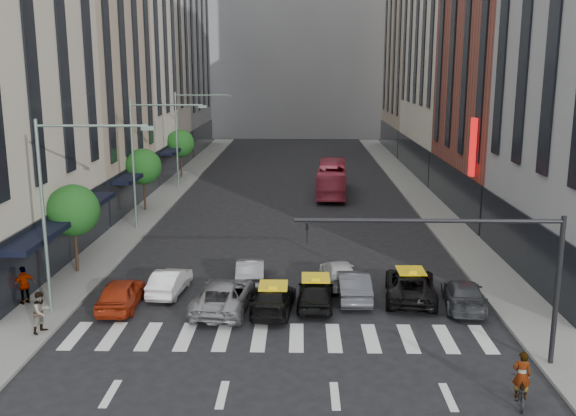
# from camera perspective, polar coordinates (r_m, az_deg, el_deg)

# --- Properties ---
(ground) EXTENTS (160.00, 160.00, 0.00)m
(ground) POSITION_cam_1_polar(r_m,az_deg,el_deg) (26.80, -0.58, -12.72)
(ground) COLOR black
(ground) RESTS_ON ground
(sidewalk_left) EXTENTS (3.00, 96.00, 0.15)m
(sidewalk_left) POSITION_cam_1_polar(r_m,az_deg,el_deg) (56.76, -11.33, 0.66)
(sidewalk_left) COLOR slate
(sidewalk_left) RESTS_ON ground
(sidewalk_right) EXTENTS (3.00, 96.00, 0.15)m
(sidewalk_right) POSITION_cam_1_polar(r_m,az_deg,el_deg) (56.45, 12.12, 0.56)
(sidewalk_right) COLOR slate
(sidewalk_right) RESTS_ON ground
(building_left_b) EXTENTS (8.00, 16.00, 24.00)m
(building_left_b) POSITION_cam_1_polar(r_m,az_deg,el_deg) (55.19, -18.03, 12.45)
(building_left_b) COLOR tan
(building_left_b) RESTS_ON ground
(building_left_c) EXTENTS (8.00, 20.00, 36.00)m
(building_left_c) POSITION_cam_1_polar(r_m,az_deg,el_deg) (72.77, -13.58, 17.28)
(building_left_c) COLOR beige
(building_left_c) RESTS_ON ground
(building_left_d) EXTENTS (8.00, 18.00, 30.00)m
(building_left_d) POSITION_cam_1_polar(r_m,az_deg,el_deg) (91.08, -10.41, 14.47)
(building_left_d) COLOR gray
(building_left_d) RESTS_ON ground
(building_right_b) EXTENTS (8.00, 18.00, 26.00)m
(building_right_b) POSITION_cam_1_polar(r_m,az_deg,el_deg) (53.79, 19.29, 13.45)
(building_right_b) COLOR brown
(building_right_b) RESTS_ON ground
(building_right_d) EXTENTS (8.00, 18.00, 28.00)m
(building_right_d) POSITION_cam_1_polar(r_m,az_deg,el_deg) (90.76, 11.83, 13.79)
(building_right_d) COLOR tan
(building_right_d) RESTS_ON ground
(building_far) EXTENTS (30.00, 10.00, 36.00)m
(building_far) POSITION_cam_1_polar(r_m,az_deg,el_deg) (109.46, 0.80, 15.85)
(building_far) COLOR gray
(building_far) RESTS_ON ground
(tree_near) EXTENTS (2.88, 2.88, 4.95)m
(tree_near) POSITION_cam_1_polar(r_m,az_deg,el_deg) (37.29, -18.54, -0.21)
(tree_near) COLOR black
(tree_near) RESTS_ON sidewalk_left
(tree_mid) EXTENTS (2.88, 2.88, 4.95)m
(tree_mid) POSITION_cam_1_polar(r_m,az_deg,el_deg) (52.37, -12.74, 3.60)
(tree_mid) COLOR black
(tree_mid) RESTS_ON sidewalk_left
(tree_far) EXTENTS (2.88, 2.88, 4.95)m
(tree_far) POSITION_cam_1_polar(r_m,az_deg,el_deg) (67.88, -9.55, 5.68)
(tree_far) COLOR black
(tree_far) RESTS_ON sidewalk_left
(streetlamp_near) EXTENTS (5.38, 0.25, 9.00)m
(streetlamp_near) POSITION_cam_1_polar(r_m,az_deg,el_deg) (30.74, -19.43, 1.43)
(streetlamp_near) COLOR gray
(streetlamp_near) RESTS_ON sidewalk_left
(streetlamp_mid) EXTENTS (5.38, 0.25, 9.00)m
(streetlamp_mid) POSITION_cam_1_polar(r_m,az_deg,el_deg) (45.88, -12.51, 5.25)
(streetlamp_mid) COLOR gray
(streetlamp_mid) RESTS_ON sidewalk_left
(streetlamp_far) EXTENTS (5.38, 0.25, 9.00)m
(streetlamp_far) POSITION_cam_1_polar(r_m,az_deg,el_deg) (61.46, -9.03, 7.13)
(streetlamp_far) COLOR gray
(streetlamp_far) RESTS_ON sidewalk_left
(traffic_signal) EXTENTS (10.10, 0.20, 6.00)m
(traffic_signal) POSITION_cam_1_polar(r_m,az_deg,el_deg) (25.23, 17.12, -4.05)
(traffic_signal) COLOR black
(traffic_signal) RESTS_ON ground
(liberty_sign) EXTENTS (0.30, 0.70, 4.00)m
(liberty_sign) POSITION_cam_1_polar(r_m,az_deg,el_deg) (46.13, 16.11, 5.21)
(liberty_sign) COLOR red
(liberty_sign) RESTS_ON ground
(car_red) EXTENTS (1.81, 4.33, 1.46)m
(car_red) POSITION_cam_1_polar(r_m,az_deg,el_deg) (32.15, -14.61, -7.36)
(car_red) COLOR #99260D
(car_red) RESTS_ON ground
(car_white_front) EXTENTS (1.75, 4.05, 1.30)m
(car_white_front) POSITION_cam_1_polar(r_m,az_deg,el_deg) (33.61, -10.47, -6.43)
(car_white_front) COLOR white
(car_white_front) RESTS_ON ground
(car_silver) EXTENTS (2.91, 5.49, 1.47)m
(car_silver) POSITION_cam_1_polar(r_m,az_deg,el_deg) (31.00, -5.73, -7.75)
(car_silver) COLOR gray
(car_silver) RESTS_ON ground
(taxi_left) EXTENTS (2.24, 4.62, 1.30)m
(taxi_left) POSITION_cam_1_polar(r_m,az_deg,el_deg) (30.65, -1.31, -8.09)
(taxi_left) COLOR black
(taxi_left) RESTS_ON ground
(taxi_center) EXTENTS (1.93, 4.34, 1.45)m
(taxi_center) POSITION_cam_1_polar(r_m,az_deg,el_deg) (31.30, 2.47, -7.51)
(taxi_center) COLOR black
(taxi_center) RESTS_ON ground
(car_grey_mid) EXTENTS (1.65, 4.48, 1.47)m
(car_grey_mid) POSITION_cam_1_polar(r_m,az_deg,el_deg) (32.46, 5.77, -6.81)
(car_grey_mid) COLOR #3E3F45
(car_grey_mid) RESTS_ON ground
(taxi_right) EXTENTS (3.06, 5.53, 1.46)m
(taxi_right) POSITION_cam_1_polar(r_m,az_deg,el_deg) (32.83, 10.82, -6.75)
(taxi_right) COLOR black
(taxi_right) RESTS_ON ground
(car_grey_curb) EXTENTS (2.41, 4.75, 1.32)m
(car_grey_curb) POSITION_cam_1_polar(r_m,az_deg,el_deg) (32.35, 15.34, -7.41)
(car_grey_curb) COLOR #393B40
(car_grey_curb) RESTS_ON ground
(car_row2_left) EXTENTS (1.69, 4.27, 1.38)m
(car_row2_left) POSITION_cam_1_polar(r_m,az_deg,el_deg) (34.62, -3.36, -5.61)
(car_row2_left) COLOR gray
(car_row2_left) RESTS_ON ground
(car_row2_right) EXTENTS (2.16, 4.47, 1.25)m
(car_row2_right) POSITION_cam_1_polar(r_m,az_deg,el_deg) (34.56, 4.55, -5.77)
(car_row2_right) COLOR silver
(car_row2_right) RESTS_ON ground
(bus) EXTENTS (3.15, 10.72, 2.95)m
(bus) POSITION_cam_1_polar(r_m,az_deg,el_deg) (58.51, 3.94, 2.61)
(bus) COLOR #C03850
(bus) RESTS_ON ground
(motorcycle) EXTENTS (0.97, 1.82, 0.91)m
(motorcycle) POSITION_cam_1_polar(r_m,az_deg,el_deg) (24.26, 19.94, -15.15)
(motorcycle) COLOR black
(motorcycle) RESTS_ON ground
(rider) EXTENTS (0.70, 0.54, 1.71)m
(rider) POSITION_cam_1_polar(r_m,az_deg,el_deg) (23.70, 20.18, -12.33)
(rider) COLOR gray
(rider) RESTS_ON motorcycle
(pedestrian_near) EXTENTS (0.98, 1.09, 1.83)m
(pedestrian_near) POSITION_cam_1_polar(r_m,az_deg,el_deg) (29.93, -21.07, -8.62)
(pedestrian_near) COLOR gray
(pedestrian_near) RESTS_ON sidewalk_left
(pedestrian_far) EXTENTS (1.10, 1.09, 1.87)m
(pedestrian_far) POSITION_cam_1_polar(r_m,az_deg,el_deg) (33.71, -22.38, -6.35)
(pedestrian_far) COLOR gray
(pedestrian_far) RESTS_ON sidewalk_left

